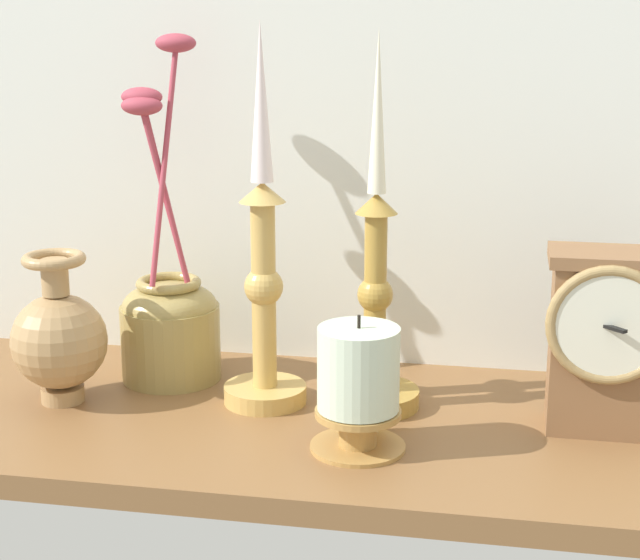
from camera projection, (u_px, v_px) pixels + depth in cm
name	position (u px, v px, depth cm)	size (l,w,h in cm)	color
ground_plane	(317.00, 427.00, 100.82)	(100.00, 36.00, 2.40)	brown
back_wall	(348.00, 72.00, 109.86)	(120.00, 2.00, 65.00)	white
mantel_clock	(604.00, 338.00, 94.93)	(11.29, 9.03, 17.49)	brown
candlestick_tall_left	(375.00, 307.00, 100.56)	(9.24, 9.24, 37.55)	#AE8738
candlestick_tall_center	(264.00, 281.00, 101.03)	(8.49, 8.49, 38.28)	tan
brass_vase_bulbous	(59.00, 337.00, 102.75)	(9.76, 9.76, 15.61)	tan
brass_vase_jar	(170.00, 315.00, 109.47)	(10.76, 10.76, 36.71)	#9F894B
pillar_candle_front	(358.00, 385.00, 91.48)	(8.79, 8.79, 12.78)	#B48644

